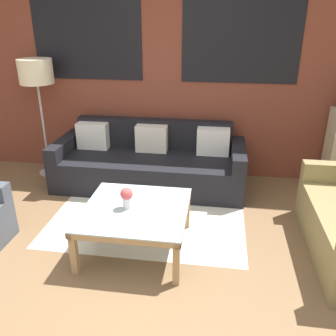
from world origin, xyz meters
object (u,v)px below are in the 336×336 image
(couch_dark, at_px, (150,164))
(flower_vase, at_px, (127,196))
(floor_lamp, at_px, (36,75))
(coffee_table, at_px, (136,214))

(couch_dark, relative_size, flower_vase, 11.77)
(couch_dark, distance_m, floor_lamp, 1.80)
(coffee_table, relative_size, flower_vase, 4.69)
(flower_vase, bearing_deg, coffee_table, 5.76)
(coffee_table, height_order, floor_lamp, floor_lamp)
(couch_dark, distance_m, flower_vase, 1.41)
(floor_lamp, distance_m, flower_vase, 2.30)
(flower_vase, bearing_deg, couch_dark, 92.84)
(couch_dark, xyz_separation_m, floor_lamp, (-1.45, 0.15, 1.05))
(floor_lamp, xyz_separation_m, flower_vase, (1.52, -1.53, -0.79))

